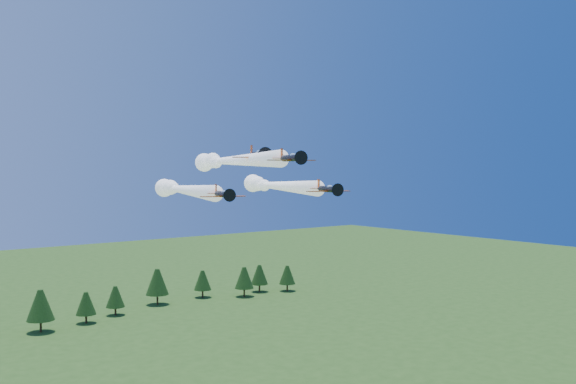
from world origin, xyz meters
TOP-DOWN VIEW (x-y plane):
  - plane_lead at (3.82, 19.35)m, footprint 17.15×48.48m
  - plane_left at (-1.26, 27.87)m, footprint 15.52×43.78m
  - plane_right at (14.82, 20.79)m, footprint 16.08×41.22m
  - plane_slot at (1.45, 7.36)m, footprint 8.33×9.32m
  - treeline at (4.28, 110.31)m, footprint 169.33×21.63m

SIDE VIEW (x-z plane):
  - treeline at x=4.28m, z-range 0.61..12.44m
  - plane_left at x=-1.26m, z-range 39.42..43.12m
  - plane_right at x=14.82m, z-range 40.02..43.72m
  - plane_lead at x=3.82m, z-range 44.66..48.36m
  - plane_slot at x=1.45m, z-range 45.77..48.72m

